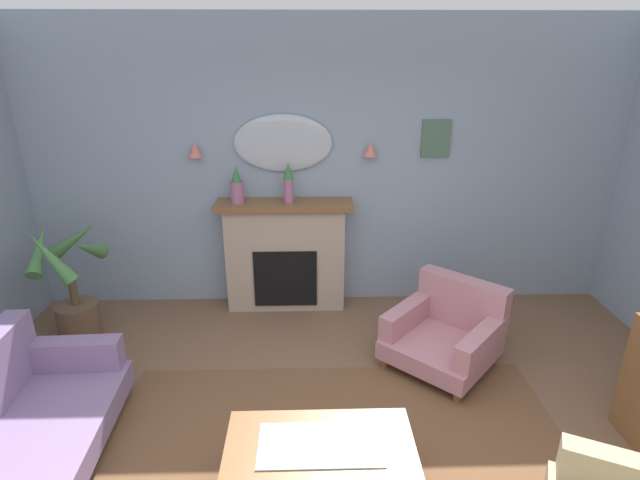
% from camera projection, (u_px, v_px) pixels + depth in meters
% --- Properties ---
extents(wall_back, '(6.95, 0.10, 2.90)m').
position_uv_depth(wall_back, '(326.00, 168.00, 4.97)').
color(wall_back, '#8C9EB2').
rests_on(wall_back, ground).
extents(fireplace, '(1.36, 0.36, 1.16)m').
position_uv_depth(fireplace, '(285.00, 256.00, 5.07)').
color(fireplace, tan).
rests_on(fireplace, ground).
extents(mantel_vase_right, '(0.13, 0.13, 0.37)m').
position_uv_depth(mantel_vase_right, '(237.00, 187.00, 4.76)').
color(mantel_vase_right, '#9E6084').
rests_on(mantel_vase_right, fireplace).
extents(mantel_vase_left, '(0.10, 0.10, 0.40)m').
position_uv_depth(mantel_vase_left, '(288.00, 183.00, 4.76)').
color(mantel_vase_left, '#9E6084').
rests_on(mantel_vase_left, fireplace).
extents(wall_mirror, '(0.96, 0.06, 0.56)m').
position_uv_depth(wall_mirror, '(283.00, 143.00, 4.79)').
color(wall_mirror, '#B2BCC6').
extents(wall_sconce_left, '(0.14, 0.14, 0.14)m').
position_uv_depth(wall_sconce_left, '(195.00, 150.00, 4.74)').
color(wall_sconce_left, '#D17066').
extents(wall_sconce_right, '(0.14, 0.14, 0.14)m').
position_uv_depth(wall_sconce_right, '(370.00, 149.00, 4.79)').
color(wall_sconce_right, '#D17066').
extents(framed_picture, '(0.28, 0.03, 0.36)m').
position_uv_depth(framed_picture, '(436.00, 138.00, 4.83)').
color(framed_picture, '#4C6B56').
extents(coffee_table, '(1.10, 0.60, 0.45)m').
position_uv_depth(coffee_table, '(320.00, 453.00, 2.85)').
color(coffee_table, brown).
rests_on(coffee_table, ground).
extents(floral_couch, '(0.93, 1.75, 0.76)m').
position_uv_depth(floral_couch, '(4.00, 438.00, 3.04)').
color(floral_couch, gray).
rests_on(floral_couch, ground).
extents(armchair_near_fireplace, '(1.14, 1.15, 0.71)m').
position_uv_depth(armchair_near_fireplace, '(447.00, 330.00, 4.24)').
color(armchair_near_fireplace, '#B77A84').
rests_on(armchair_near_fireplace, ground).
extents(potted_plant_corner_palm, '(0.61, 0.61, 1.16)m').
position_uv_depth(potted_plant_corner_palm, '(72.00, 287.00, 4.55)').
color(potted_plant_corner_palm, brown).
rests_on(potted_plant_corner_palm, ground).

